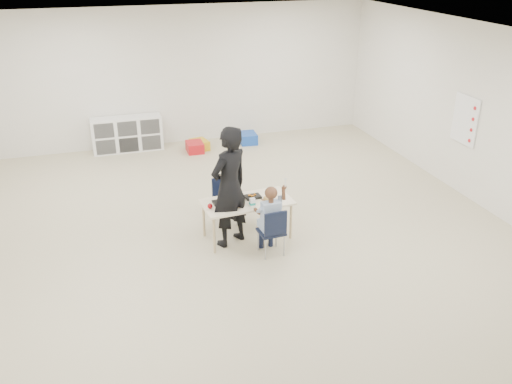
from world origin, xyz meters
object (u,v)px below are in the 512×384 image
object	(u,v)px
table	(247,219)
adult	(229,187)
chair_near	(271,231)
child	(271,218)
cubby_shelf	(127,134)

from	to	relation	value
table	adult	size ratio (longest dim) A/B	0.75
table	chair_near	bearing A→B (deg)	-74.33
chair_near	child	distance (m)	0.20
chair_near	cubby_shelf	world-z (taller)	cubby_shelf
table	cubby_shelf	world-z (taller)	cubby_shelf
chair_near	child	size ratio (longest dim) A/B	0.63
child	cubby_shelf	xyz separation A→B (m)	(-1.48, 4.74, -0.20)
chair_near	table	bearing A→B (deg)	105.67
cubby_shelf	child	bearing A→B (deg)	-72.64
table	child	size ratio (longest dim) A/B	1.19
child	adult	world-z (taller)	adult
chair_near	adult	distance (m)	0.82
chair_near	cubby_shelf	bearing A→B (deg)	103.63
child	chair_near	bearing A→B (deg)	-93.73
chair_near	adult	size ratio (longest dim) A/B	0.40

